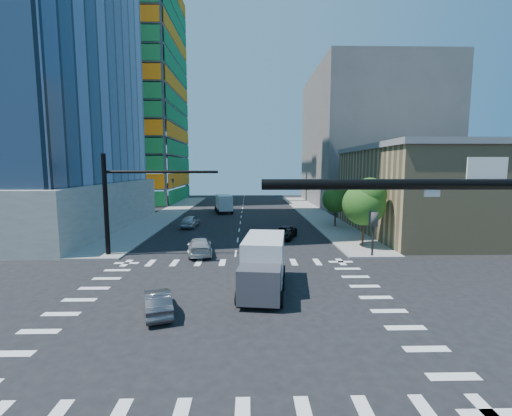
{
  "coord_description": "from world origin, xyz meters",
  "views": [
    {
      "loc": [
        1.21,
        -19.0,
        7.92
      ],
      "look_at": [
        1.8,
        8.0,
        4.73
      ],
      "focal_mm": 24.0,
      "sensor_mm": 36.0,
      "label": 1
    }
  ],
  "objects": [
    {
      "name": "ground",
      "position": [
        0.0,
        0.0,
        0.0
      ],
      "size": [
        160.0,
        160.0,
        0.0
      ],
      "primitive_type": "plane",
      "color": "black",
      "rests_on": "ground"
    },
    {
      "name": "road_markings",
      "position": [
        0.0,
        0.0,
        0.01
      ],
      "size": [
        20.0,
        20.0,
        0.01
      ],
      "primitive_type": "cube",
      "color": "silver",
      "rests_on": "ground"
    },
    {
      "name": "sidewalk_ne",
      "position": [
        12.5,
        40.0,
        0.07
      ],
      "size": [
        5.0,
        60.0,
        0.15
      ],
      "primitive_type": "cube",
      "color": "gray",
      "rests_on": "ground"
    },
    {
      "name": "sidewalk_nw",
      "position": [
        -12.5,
        40.0,
        0.07
      ],
      "size": [
        5.0,
        60.0,
        0.15
      ],
      "primitive_type": "cube",
      "color": "gray",
      "rests_on": "ground"
    },
    {
      "name": "construction_building",
      "position": [
        -27.41,
        61.93,
        24.61
      ],
      "size": [
        25.16,
        34.5,
        70.6
      ],
      "color": "gray",
      "rests_on": "ground"
    },
    {
      "name": "commercial_building",
      "position": [
        25.0,
        22.0,
        5.31
      ],
      "size": [
        20.5,
        22.5,
        10.6
      ],
      "color": "tan",
      "rests_on": "ground"
    },
    {
      "name": "bg_building_ne",
      "position": [
        27.0,
        55.0,
        14.0
      ],
      "size": [
        24.0,
        30.0,
        28.0
      ],
      "primitive_type": "cube",
      "color": "#605B57",
      "rests_on": "ground"
    },
    {
      "name": "signal_mast_nw",
      "position": [
        -10.0,
        11.5,
        5.49
      ],
      "size": [
        10.2,
        0.4,
        9.0
      ],
      "color": "black",
      "rests_on": "sidewalk_nw"
    },
    {
      "name": "tree_south",
      "position": [
        12.63,
        13.9,
        4.69
      ],
      "size": [
        4.16,
        4.16,
        6.82
      ],
      "color": "#382316",
      "rests_on": "sidewalk_ne"
    },
    {
      "name": "tree_north",
      "position": [
        12.93,
        25.9,
        3.99
      ],
      "size": [
        3.54,
        3.52,
        5.78
      ],
      "color": "#382316",
      "rests_on": "sidewalk_ne"
    },
    {
      "name": "car_nb_far",
      "position": [
        5.17,
        18.71,
        0.66
      ],
      "size": [
        3.73,
        5.25,
        1.33
      ],
      "primitive_type": "imported",
      "rotation": [
        0.0,
        0.0,
        -0.35
      ],
      "color": "black",
      "rests_on": "ground"
    },
    {
      "name": "car_sb_near",
      "position": [
        -3.29,
        11.8,
        0.76
      ],
      "size": [
        2.92,
        5.53,
        1.53
      ],
      "primitive_type": "imported",
      "rotation": [
        0.0,
        0.0,
        3.3
      ],
      "color": "#B6B6B6",
      "rests_on": "ground"
    },
    {
      "name": "car_sb_mid",
      "position": [
        -6.65,
        26.33,
        0.8
      ],
      "size": [
        2.23,
        4.83,
        1.6
      ],
      "primitive_type": "imported",
      "rotation": [
        0.0,
        0.0,
        3.07
      ],
      "color": "silver",
      "rests_on": "ground"
    },
    {
      "name": "car_sb_cross",
      "position": [
        -3.76,
        -1.0,
        0.64
      ],
      "size": [
        2.52,
        4.13,
        1.29
      ],
      "primitive_type": "imported",
      "rotation": [
        0.0,
        0.0,
        3.46
      ],
      "color": "#48484D",
      "rests_on": "ground"
    },
    {
      "name": "box_truck_near",
      "position": [
        2.12,
        2.22,
        1.49
      ],
      "size": [
        3.52,
        6.71,
        3.37
      ],
      "rotation": [
        0.0,
        0.0,
        -0.13
      ],
      "color": "black",
      "rests_on": "ground"
    },
    {
      "name": "box_truck_far",
      "position": [
        -3.27,
        41.47,
        1.4
      ],
      "size": [
        3.73,
        6.41,
        3.15
      ],
      "rotation": [
        0.0,
        0.0,
        3.35
      ],
      "color": "black",
      "rests_on": "ground"
    }
  ]
}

